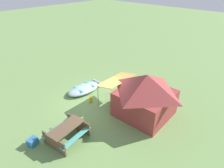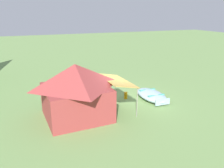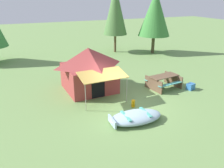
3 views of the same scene
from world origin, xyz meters
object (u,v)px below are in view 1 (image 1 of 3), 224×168
Objects in this scene: canvas_cabin_tent at (145,94)px; picnic_table at (67,131)px; cooler_box at (33,142)px; beached_rowboat at (84,88)px; fuel_can at (91,100)px.

picnic_table is (4.18, -1.53, -0.81)m from canvas_cabin_tent.
picnic_table is 1.62m from cooler_box.
picnic_table reaches higher than cooler_box.
picnic_table is (3.49, 2.87, 0.27)m from beached_rowboat.
canvas_cabin_tent is (-0.69, 4.40, 1.08)m from beached_rowboat.
beached_rowboat is at bearing -140.57° from picnic_table.
canvas_cabin_tent is 11.39× the size of fuel_can.
fuel_can is (0.59, 1.32, -0.03)m from beached_rowboat.
cooler_box is at bearing -23.71° from canvas_cabin_tent.
beached_rowboat is 4.53m from picnic_table.
cooler_box is (5.50, -2.42, -1.11)m from canvas_cabin_tent.
fuel_can is at bearing -171.02° from cooler_box.
picnic_table reaches higher than fuel_can.
canvas_cabin_tent reaches higher than cooler_box.
cooler_box is at bearing 8.98° from fuel_can.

